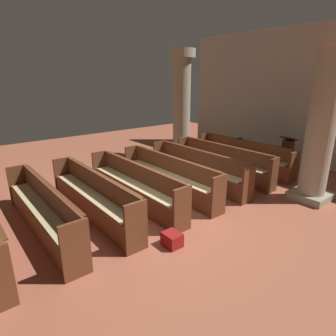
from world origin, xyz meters
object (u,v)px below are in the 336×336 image
object	(u,v)px
pew_row_2	(197,166)
pew_row_4	(134,183)
kneeler_box_red	(172,239)
pillar_far_side	(182,103)
pew_row_5	(93,194)
lectern	(287,155)
pew_row_3	(168,174)
pillar_aisle_side	(323,119)
hymn_book	(239,138)
pew_row_1	(222,160)
pew_row_6	(42,208)
pew_row_0	(243,154)

from	to	relation	value
pew_row_2	pew_row_4	world-z (taller)	same
pew_row_2	kneeler_box_red	world-z (taller)	pew_row_2
pew_row_4	kneeler_box_red	distance (m)	2.04
pillar_far_side	pew_row_5	bearing A→B (deg)	-62.26
pew_row_2	pew_row_4	xyz separation A→B (m)	(0.00, -2.08, 0.00)
pew_row_5	pillar_far_side	bearing A→B (deg)	117.74
lectern	kneeler_box_red	xyz separation A→B (m)	(1.08, -5.77, -0.33)
pew_row_3	pillar_aisle_side	size ratio (longest dim) A/B	0.91
hymn_book	pillar_far_side	bearing A→B (deg)	-163.19
pew_row_4	pew_row_5	bearing A→B (deg)	-90.00
pew_row_3	pew_row_4	world-z (taller)	same
pew_row_4	pillar_far_side	size ratio (longest dim) A/B	0.91
pew_row_5	kneeler_box_red	world-z (taller)	pew_row_5
pew_row_1	pew_row_4	xyz separation A→B (m)	(0.00, -3.12, 0.00)
pillar_far_side	hymn_book	xyz separation A→B (m)	(2.16, 0.65, -1.04)
pew_row_3	lectern	bearing A→B (deg)	78.41
lectern	pew_row_4	bearing A→B (deg)	-99.36
pew_row_4	kneeler_box_red	bearing A→B (deg)	-13.41
pew_row_3	lectern	distance (m)	4.35
pew_row_1	kneeler_box_red	size ratio (longest dim) A/B	10.41
pew_row_6	hymn_book	world-z (taller)	hymn_book
pew_row_3	lectern	size ratio (longest dim) A/B	3.21
pew_row_2	lectern	size ratio (longest dim) A/B	3.21
lectern	pew_row_1	bearing A→B (deg)	-111.79
pew_row_1	pew_row_2	bearing A→B (deg)	-90.00
pillar_far_side	pew_row_3	bearing A→B (deg)	-46.87
pew_row_1	pew_row_2	xyz separation A→B (m)	(0.00, -1.04, 0.00)
pew_row_3	pillar_aisle_side	distance (m)	3.82
pew_row_2	pew_row_6	bearing A→B (deg)	-90.00
pew_row_3	pew_row_5	size ratio (longest dim) A/B	1.00
pew_row_4	pillar_aisle_side	world-z (taller)	pillar_aisle_side
pew_row_3	pillar_far_side	xyz separation A→B (m)	(-2.49, 2.66, 1.48)
pew_row_0	pew_row_5	size ratio (longest dim) A/B	1.00
pew_row_0	pillar_far_side	size ratio (longest dim) A/B	0.91
pew_row_3	pew_row_4	bearing A→B (deg)	-90.00
pillar_far_side	hymn_book	distance (m)	2.48
pew_row_3	pew_row_6	distance (m)	3.12
pew_row_2	lectern	world-z (taller)	lectern
pew_row_2	pew_row_5	distance (m)	3.12
pillar_far_side	kneeler_box_red	size ratio (longest dim) A/B	11.42
kneeler_box_red	hymn_book	bearing A→B (deg)	115.38
pew_row_0	pew_row_3	distance (m)	3.12
pew_row_1	lectern	bearing A→B (deg)	68.21
pew_row_0	pew_row_5	bearing A→B (deg)	-90.00
pillar_aisle_side	pillar_far_side	world-z (taller)	same
pillar_far_side	kneeler_box_red	xyz separation A→B (m)	(4.44, -4.16, -1.86)
pew_row_4	pew_row_5	xyz separation A→B (m)	(0.00, -1.04, 0.00)
pew_row_0	lectern	distance (m)	1.44
pillar_far_side	pew_row_0	bearing A→B (deg)	10.40
pew_row_3	hymn_book	world-z (taller)	hymn_book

